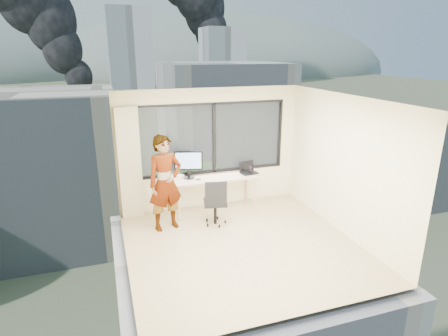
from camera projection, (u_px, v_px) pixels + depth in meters
name	position (u px, v px, depth m)	size (l,w,h in m)	color
floor	(241.00, 245.00, 6.67)	(4.00, 4.00, 0.01)	tan
ceiling	(244.00, 99.00, 5.89)	(4.00, 4.00, 0.01)	white
wall_front	(302.00, 227.00, 4.47)	(4.00, 0.01, 2.60)	beige
wall_left	(121.00, 190.00, 5.69)	(0.01, 4.00, 2.60)	beige
wall_right	(343.00, 166.00, 6.88)	(0.01, 4.00, 2.60)	beige
window_wall	(212.00, 138.00, 8.04)	(3.30, 0.16, 1.55)	black
curtain	(130.00, 164.00, 7.52)	(0.45, 0.14, 2.30)	beige
desk	(214.00, 193.00, 8.06)	(1.80, 0.60, 0.75)	beige
chair	(215.00, 201.00, 7.35)	(0.50, 0.50, 0.98)	black
person	(165.00, 183.00, 7.06)	(0.68, 0.45, 1.86)	#2D2D33
monitor	(189.00, 164.00, 7.81)	(0.60, 0.13, 0.60)	black
game_console	(175.00, 176.00, 7.90)	(0.29, 0.24, 0.07)	white
laptop	(249.00, 168.00, 8.15)	(0.36, 0.38, 0.23)	black
cellphone	(198.00, 180.00, 7.78)	(0.11, 0.05, 0.01)	black
pen_cup	(250.00, 172.00, 8.11)	(0.08, 0.08, 0.10)	black
handbag	(246.00, 167.00, 8.32)	(0.25, 0.13, 0.19)	#0B473F
exterior_ground	(108.00, 107.00, 119.55)	(400.00, 400.00, 0.04)	#515B3D
near_bldg_a	(27.00, 172.00, 33.26)	(16.00, 12.00, 14.00)	beige
near_bldg_b	(222.00, 129.00, 46.48)	(14.00, 13.00, 16.00)	silver
near_bldg_c	(394.00, 161.00, 43.70)	(12.00, 10.00, 10.00)	beige
far_tower_b	(130.00, 59.00, 117.42)	(13.00, 13.00, 30.00)	silver
far_tower_c	(222.00, 62.00, 147.19)	(15.00, 15.00, 26.00)	silver
hill_b	(218.00, 71.00, 330.53)	(300.00, 220.00, 96.00)	slate
tree_b	(203.00, 235.00, 27.03)	(7.60, 7.60, 9.00)	#20521B
tree_c	(286.00, 143.00, 52.18)	(8.40, 8.40, 10.00)	#20521B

